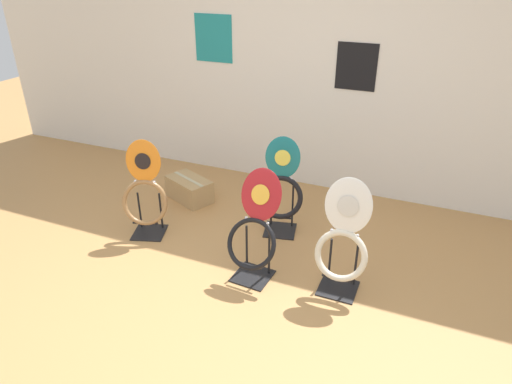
% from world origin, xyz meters
% --- Properties ---
extents(ground_plane, '(14.00, 14.00, 0.00)m').
position_xyz_m(ground_plane, '(0.00, 0.00, 0.00)').
color(ground_plane, '#B7844C').
extents(wall_back, '(8.00, 0.07, 2.60)m').
position_xyz_m(wall_back, '(-0.00, 2.39, 1.30)').
color(wall_back, silver).
rests_on(wall_back, ground_plane).
extents(toilet_seat_display_white_plain, '(0.39, 0.28, 0.89)m').
position_xyz_m(toilet_seat_display_white_plain, '(0.78, 0.74, 0.41)').
color(toilet_seat_display_white_plain, black).
rests_on(toilet_seat_display_white_plain, ground_plane).
extents(toilet_seat_display_orange_sun, '(0.44, 0.35, 0.87)m').
position_xyz_m(toilet_seat_display_orange_sun, '(-0.99, 0.84, 0.40)').
color(toilet_seat_display_orange_sun, black).
rests_on(toilet_seat_display_orange_sun, ground_plane).
extents(toilet_seat_display_teal_sax, '(0.42, 0.33, 0.89)m').
position_xyz_m(toilet_seat_display_teal_sax, '(0.09, 1.33, 0.42)').
color(toilet_seat_display_teal_sax, black).
rests_on(toilet_seat_display_teal_sax, ground_plane).
extents(toilet_seat_display_crimson_swirl, '(0.41, 0.39, 0.85)m').
position_xyz_m(toilet_seat_display_crimson_swirl, '(0.13, 0.66, 0.40)').
color(toilet_seat_display_crimson_swirl, black).
rests_on(toilet_seat_display_crimson_swirl, ground_plane).
extents(storage_box, '(0.54, 0.44, 0.23)m').
position_xyz_m(storage_box, '(-0.98, 1.55, 0.11)').
color(storage_box, tan).
rests_on(storage_box, ground_plane).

